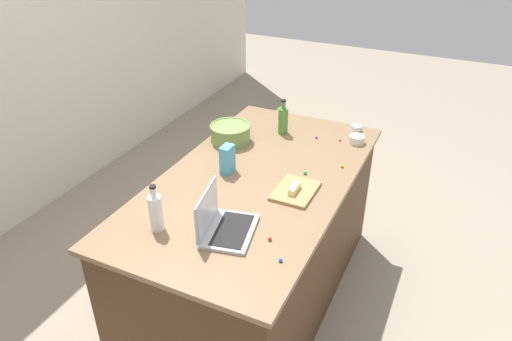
# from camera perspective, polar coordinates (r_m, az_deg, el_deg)

# --- Properties ---
(ground_plane) EXTENTS (12.00, 12.00, 0.00)m
(ground_plane) POSITION_cam_1_polar(r_m,az_deg,el_deg) (3.29, -0.00, -14.40)
(ground_plane) COLOR gray
(island_counter) EXTENTS (1.89, 1.02, 0.90)m
(island_counter) POSITION_cam_1_polar(r_m,az_deg,el_deg) (2.99, -0.00, -8.26)
(island_counter) COLOR #4C331E
(island_counter) RESTS_ON ground
(laptop) EXTENTS (0.35, 0.29, 0.22)m
(laptop) POSITION_cam_1_polar(r_m,az_deg,el_deg) (2.30, -4.02, -6.38)
(laptop) COLOR #B7B7BC
(laptop) RESTS_ON island_counter
(mixing_bowl_large) EXTENTS (0.27, 0.27, 0.12)m
(mixing_bowl_large) POSITION_cam_1_polar(r_m,az_deg,el_deg) (3.12, -3.08, 4.55)
(mixing_bowl_large) COLOR #72934C
(mixing_bowl_large) RESTS_ON island_counter
(bottle_vinegar) EXTENTS (0.07, 0.07, 0.25)m
(bottle_vinegar) POSITION_cam_1_polar(r_m,az_deg,el_deg) (2.33, -11.90, -4.87)
(bottle_vinegar) COLOR white
(bottle_vinegar) RESTS_ON island_counter
(bottle_olive) EXTENTS (0.07, 0.07, 0.24)m
(bottle_olive) POSITION_cam_1_polar(r_m,az_deg,el_deg) (3.22, 3.26, 6.07)
(bottle_olive) COLOR #4C8C38
(bottle_olive) RESTS_ON island_counter
(cutting_board) EXTENTS (0.28, 0.21, 0.02)m
(cutting_board) POSITION_cam_1_polar(r_m,az_deg,el_deg) (2.61, 4.73, -2.45)
(cutting_board) COLOR #AD7F4C
(cutting_board) RESTS_ON island_counter
(butter_stick_left) EXTENTS (0.11, 0.04, 0.04)m
(butter_stick_left) POSITION_cam_1_polar(r_m,az_deg,el_deg) (2.58, 4.61, -2.15)
(butter_stick_left) COLOR #F4E58C
(butter_stick_left) RESTS_ON cutting_board
(ramekin_small) EXTENTS (0.07, 0.07, 0.04)m
(ramekin_small) POSITION_cam_1_polar(r_m,az_deg,el_deg) (3.36, 11.94, 5.02)
(ramekin_small) COLOR white
(ramekin_small) RESTS_ON island_counter
(ramekin_medium) EXTENTS (0.10, 0.10, 0.05)m
(ramekin_medium) POSITION_cam_1_polar(r_m,az_deg,el_deg) (3.18, 11.96, 3.66)
(ramekin_medium) COLOR beige
(ramekin_medium) RESTS_ON island_counter
(candy_bag) EXTENTS (0.09, 0.06, 0.17)m
(candy_bag) POSITION_cam_1_polar(r_m,az_deg,el_deg) (2.76, -3.45, 1.34)
(candy_bag) COLOR #4CA5CC
(candy_bag) RESTS_ON island_counter
(candy_0) EXTENTS (0.02, 0.02, 0.02)m
(candy_0) POSITION_cam_1_polar(r_m,az_deg,el_deg) (2.26, 1.67, -8.19)
(candy_0) COLOR red
(candy_0) RESTS_ON island_counter
(candy_1) EXTENTS (0.02, 0.02, 0.02)m
(candy_1) POSITION_cam_1_polar(r_m,az_deg,el_deg) (2.15, 2.96, -10.67)
(candy_1) COLOR blue
(candy_1) RESTS_ON island_counter
(candy_2) EXTENTS (0.02, 0.02, 0.02)m
(candy_2) POSITION_cam_1_polar(r_m,az_deg,el_deg) (3.20, 7.24, 3.97)
(candy_2) COLOR #CC3399
(candy_2) RESTS_ON island_counter
(candy_3) EXTENTS (0.02, 0.02, 0.02)m
(candy_3) POSITION_cam_1_polar(r_m,az_deg,el_deg) (2.88, 10.28, 0.53)
(candy_3) COLOR yellow
(candy_3) RESTS_ON island_counter
(candy_4) EXTENTS (0.01, 0.01, 0.01)m
(candy_4) POSITION_cam_1_polar(r_m,az_deg,el_deg) (3.19, 10.03, 3.59)
(candy_4) COLOR red
(candy_4) RESTS_ON island_counter
(candy_5) EXTENTS (0.02, 0.02, 0.02)m
(candy_5) POSITION_cam_1_polar(r_m,az_deg,el_deg) (2.78, 5.91, -0.28)
(candy_5) COLOR green
(candy_5) RESTS_ON island_counter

